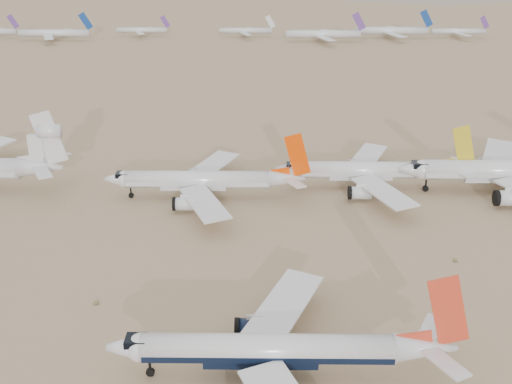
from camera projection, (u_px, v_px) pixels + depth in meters
ground at (266, 355)px, 100.88m from camera, size 7000.00×7000.00×0.00m
main_airliner at (283, 350)px, 94.24m from camera, size 50.16×48.99×17.70m
row2_gold_tail at (373, 171)px, 163.01m from camera, size 47.65×46.60×16.97m
row2_orange_tail at (206, 180)px, 156.84m from camera, size 47.53×46.50×16.96m
distant_storage_row at (199, 32)px, 375.67m from camera, size 476.93×54.03×14.50m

